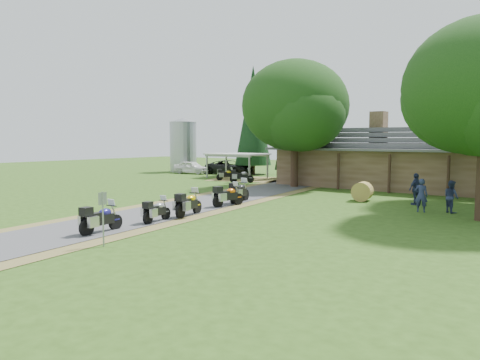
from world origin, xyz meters
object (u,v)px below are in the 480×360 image
Objects in this scene: car_white_sedan at (192,166)px; car_dark_suv at (229,164)px; motorcycle_row_b at (157,210)px; motorcycle_row_c at (189,203)px; carport at (237,166)px; motorcycle_row_a at (101,217)px; hay_bale at (362,192)px; lodge at (410,157)px; motorcycle_carport_b at (242,175)px; motorcycle_row_e at (240,191)px; silo at (183,145)px; motorcycle_carport_a at (227,174)px; motorcycle_row_d at (228,195)px.

car_dark_suv is at bearing -73.27° from car_white_sedan.
motorcycle_row_b is 2.17m from motorcycle_row_c.
carport is 28.03m from motorcycle_row_a.
lodge is at bearing 91.42° from hay_bale.
carport is at bearing 94.31° from motorcycle_carport_b.
motorcycle_row_b is 7.83m from motorcycle_row_e.
hay_bale is (24.65, -10.55, -0.30)m from car_white_sedan.
silo is at bearing 39.55° from motorcycle_row_e.
motorcycle_row_e is (-5.43, -15.13, -1.73)m from lodge.
car_dark_suv is 3.49× the size of motorcycle_row_b.
motorcycle_row_e reaches higher than motorcycle_carport_b.
lodge is at bearing -14.81° from motorcycle_row_a.
motorcycle_row_a is 0.92× the size of motorcycle_row_e.
lodge reaches higher than motorcycle_row_e.
car_white_sedan is 26.82m from hay_bale.
lodge is 16.37m from motorcycle_carport_a.
silo reaches higher than car_dark_suv.
car_dark_suv is 3.00× the size of motorcycle_row_c.
motorcycle_row_b is at bearing -63.20° from carport.
motorcycle_row_b is 20.19m from motorcycle_carport_b.
carport is at bearing -17.43° from silo.
motorcycle_carport_b reaches higher than motorcycle_row_b.
motorcycle_row_c is (23.10, -23.20, -2.51)m from silo.
motorcycle_carport_b is at bearing 15.35° from motorcycle_row_b.
lodge is 16.17m from motorcycle_row_e.
car_dark_suv is at bearing 67.83° from motorcycle_carport_a.
car_dark_suv is (3.96, 1.87, 0.26)m from car_white_sedan.
motorcycle_row_b is 0.83× the size of motorcycle_row_e.
hay_bale is at bearing -27.54° from motorcycle_row_d.
car_white_sedan reaches higher than motorcycle_row_d.
carport reaches higher than car_dark_suv.
motorcycle_row_a reaches higher than motorcycle_carport_b.
motorcycle_row_e is 1.10× the size of motorcycle_carport_b.
car_white_sedan is 26.18m from motorcycle_row_d.
motorcycle_carport_a is at bearing -167.22° from lodge.
carport is at bearing 20.82° from motorcycle_row_a.
carport reaches higher than motorcycle_row_d.
motorcycle_row_d is at bearing -1.29° from motorcycle_row_a.
lodge is 10.19× the size of motorcycle_row_e.
car_dark_suv is at bearing 28.54° from motorcycle_row_e.
car_white_sedan reaches higher than motorcycle_carport_a.
motorcycle_row_e reaches higher than motorcycle_carport_a.
car_white_sedan is 4.50× the size of hay_bale.
motorcycle_row_e is 12.97m from motorcycle_carport_b.
motorcycle_row_b is 0.87× the size of motorcycle_row_d.
carport is at bearing 19.69° from motorcycle_row_c.
silo reaches higher than hay_bale.
car_white_sedan is 24.69m from motorcycle_row_e.
motorcycle_row_e reaches higher than hay_bale.
motorcycle_row_b is (16.08, -25.42, -0.57)m from car_dark_suv.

